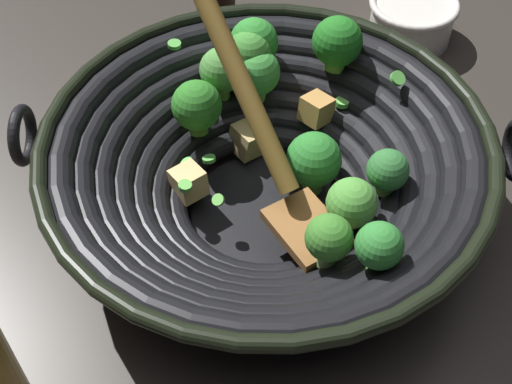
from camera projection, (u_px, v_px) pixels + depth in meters
name	position (u px, v px, depth m)	size (l,w,h in m)	color
ground_plane	(266.00, 215.00, 0.68)	(4.00, 4.00, 0.00)	#332D28
wok	(268.00, 164.00, 0.63)	(0.43, 0.40, 0.27)	black
prep_bowl	(412.00, 18.00, 0.84)	(0.10, 0.10, 0.05)	silver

